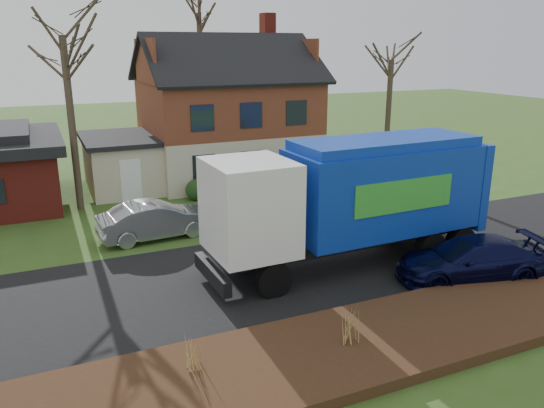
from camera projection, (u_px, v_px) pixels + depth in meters
name	position (u px, v px, depth m)	size (l,w,h in m)	color
ground	(308.00, 266.00, 18.62)	(120.00, 120.00, 0.00)	#334F1A
road	(308.00, 266.00, 18.61)	(80.00, 7.00, 0.02)	black
mulch_verge	(401.00, 334.00, 13.93)	(80.00, 3.50, 0.30)	black
main_house	(219.00, 108.00, 30.21)	(12.95, 8.95, 9.26)	#BEB199
garbage_truck	(357.00, 194.00, 18.21)	(10.35, 3.06, 4.40)	black
silver_sedan	(156.00, 220.00, 21.18)	(1.58, 4.53, 1.49)	#94979B
navy_wagon	(470.00, 259.00, 17.37)	(1.99, 4.89, 1.42)	black
tree_front_west	(59.00, 7.00, 22.59)	(3.68, 3.68, 10.95)	#46382A
tree_front_east	(393.00, 39.00, 28.62)	(3.45, 3.45, 9.57)	#403426
grass_clump_west	(192.00, 352.00, 12.10)	(0.33, 0.27, 0.87)	tan
grass_clump_mid	(351.00, 325.00, 13.17)	(0.35, 0.28, 0.96)	#A18147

